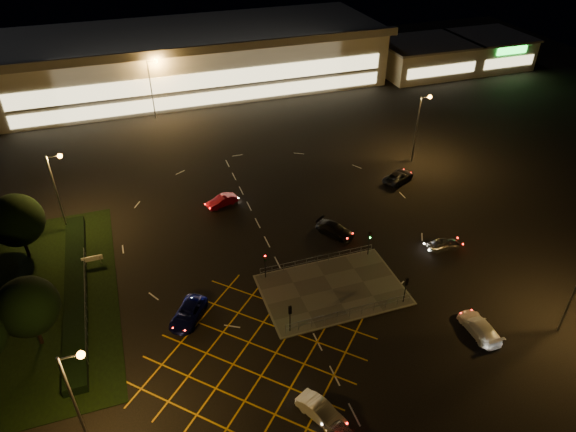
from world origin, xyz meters
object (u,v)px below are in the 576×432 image
object	(u,v)px
signal_ne	(370,238)
car_east_grey	(399,177)
signal_sw	(290,314)
signal_nw	(265,261)
car_approach_white	(480,327)
car_left_blue	(188,313)
car_circ_red	(222,201)
car_far_dkgrey	(335,229)
car_queue_white	(321,412)
car_right_silver	(444,244)
signal_se	(406,285)

from	to	relation	value
signal_ne	car_east_grey	xyz separation A→B (m)	(11.24, 13.46, -1.67)
signal_sw	signal_nw	bearing A→B (deg)	-90.00
car_east_grey	car_approach_white	distance (m)	28.02
car_left_blue	car_circ_red	world-z (taller)	car_left_blue
signal_sw	signal_nw	world-z (taller)	same
car_circ_red	car_approach_white	xyz separation A→B (m)	(17.93, -29.07, 0.05)
signal_nw	car_circ_red	xyz separation A→B (m)	(-1.24, 15.28, -1.70)
car_approach_white	signal_sw	bearing A→B (deg)	-19.05
signal_ne	car_approach_white	xyz separation A→B (m)	(4.69, -13.79, -1.64)
signal_nw	car_circ_red	bearing A→B (deg)	94.63
car_far_dkgrey	car_approach_white	world-z (taller)	car_approach_white
car_queue_white	car_far_dkgrey	world-z (taller)	car_queue_white
signal_nw	car_east_grey	bearing A→B (deg)	30.07
car_far_dkgrey	car_approach_white	size ratio (longest dim) A/B	0.96
signal_nw	car_queue_white	world-z (taller)	signal_nw
signal_ne	car_far_dkgrey	bearing A→B (deg)	111.99
signal_sw	car_east_grey	size ratio (longest dim) A/B	0.63
car_queue_white	car_approach_white	world-z (taller)	car_approach_white
car_right_silver	car_left_blue	bearing A→B (deg)	97.78
car_far_dkgrey	car_queue_white	bearing A→B (deg)	-149.27
car_far_dkgrey	car_circ_red	distance (m)	15.34
car_queue_white	car_circ_red	world-z (taller)	car_queue_white
car_left_blue	car_east_grey	bearing A→B (deg)	61.03
car_left_blue	car_right_silver	world-z (taller)	car_left_blue
signal_nw	car_circ_red	distance (m)	15.42
car_queue_white	car_circ_red	size ratio (longest dim) A/B	1.07
car_left_blue	car_east_grey	world-z (taller)	car_left_blue
signal_sw	car_right_silver	size ratio (longest dim) A/B	0.83
car_far_dkgrey	car_circ_red	xyz separation A→B (m)	(-11.27, 10.41, -0.02)
car_far_dkgrey	car_east_grey	bearing A→B (deg)	-0.60
car_left_blue	car_approach_white	distance (m)	27.51
car_left_blue	signal_sw	bearing A→B (deg)	4.95
signal_nw	car_approach_white	world-z (taller)	signal_nw
car_far_dkgrey	signal_ne	bearing A→B (deg)	-101.64
signal_se	car_left_blue	bearing A→B (deg)	-12.87
signal_se	car_east_grey	world-z (taller)	signal_se
car_left_blue	car_far_dkgrey	distance (m)	20.44
signal_sw	car_circ_red	bearing A→B (deg)	-86.95
signal_se	car_left_blue	distance (m)	21.32
signal_sw	signal_nw	size ratio (longest dim) A/B	1.00
signal_nw	signal_ne	world-z (taller)	same
car_approach_white	car_right_silver	bearing A→B (deg)	-108.00
car_queue_white	signal_nw	bearing A→B (deg)	60.45
car_right_silver	car_circ_red	distance (m)	27.69
signal_se	car_right_silver	bearing A→B (deg)	-143.92
signal_ne	car_circ_red	world-z (taller)	signal_ne
car_circ_red	signal_se	bearing A→B (deg)	11.97
signal_ne	car_east_grey	distance (m)	17.61
car_left_blue	car_far_dkgrey	bearing A→B (deg)	56.84
signal_ne	signal_nw	bearing A→B (deg)	180.00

